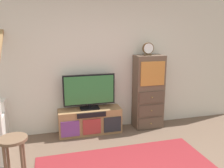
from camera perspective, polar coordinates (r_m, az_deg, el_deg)
back_wall at (r=4.64m, az=-2.55°, el=5.31°), size 6.40×0.12×2.70m
media_console at (r=4.61m, az=-5.35°, el=-9.01°), size 1.20×0.38×0.49m
television at (r=4.44m, az=-5.57°, el=-1.68°), size 0.98×0.22×0.67m
side_cabinet at (r=4.80m, az=8.87°, el=-1.95°), size 0.58×0.38×1.49m
desk_clock at (r=4.62m, az=8.81°, el=8.46°), size 0.22×0.08×0.25m
bar_stool_near at (r=3.17m, az=-22.79°, el=-15.11°), size 0.34×0.34×0.73m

